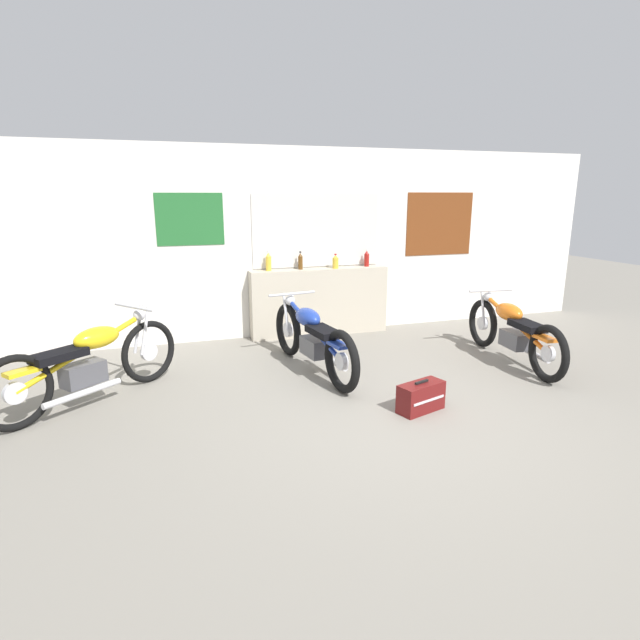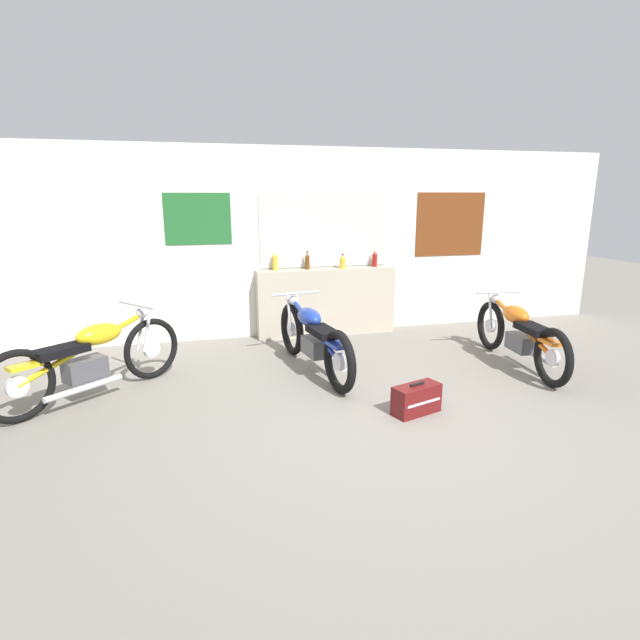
{
  "view_description": "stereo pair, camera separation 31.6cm",
  "coord_description": "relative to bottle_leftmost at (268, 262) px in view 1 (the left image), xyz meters",
  "views": [
    {
      "loc": [
        -2.09,
        -3.97,
        2.1
      ],
      "look_at": [
        -0.39,
        1.36,
        0.7
      ],
      "focal_mm": 28.0,
      "sensor_mm": 36.0,
      "label": 1
    },
    {
      "loc": [
        -1.79,
        -4.06,
        2.1
      ],
      "look_at": [
        -0.39,
        1.36,
        0.7
      ],
      "focal_mm": 28.0,
      "sensor_mm": 36.0,
      "label": 2
    }
  ],
  "objects": [
    {
      "name": "ground_plane",
      "position": [
        0.6,
        -3.2,
        -1.15
      ],
      "size": [
        24.0,
        24.0,
        0.0
      ],
      "primitive_type": "plane",
      "color": "gray"
    },
    {
      "name": "wall_back",
      "position": [
        0.61,
        0.15,
        0.25
      ],
      "size": [
        10.0,
        0.07,
        2.8
      ],
      "color": "silver",
      "rests_on": "ground_plane"
    },
    {
      "name": "sill_counter",
      "position": [
        0.78,
        -0.03,
        -0.64
      ],
      "size": [
        2.13,
        0.28,
        1.02
      ],
      "color": "#B7AD99",
      "rests_on": "ground_plane"
    },
    {
      "name": "bottle_leftmost",
      "position": [
        0.0,
        0.0,
        0.0
      ],
      "size": [
        0.08,
        0.08,
        0.29
      ],
      "color": "gold",
      "rests_on": "sill_counter"
    },
    {
      "name": "bottle_left_center",
      "position": [
        0.49,
        0.0,
        -0.01
      ],
      "size": [
        0.07,
        0.07,
        0.27
      ],
      "color": "#5B3814",
      "rests_on": "sill_counter"
    },
    {
      "name": "bottle_center",
      "position": [
        1.02,
        -0.07,
        -0.03
      ],
      "size": [
        0.09,
        0.09,
        0.22
      ],
      "color": "gold",
      "rests_on": "sill_counter"
    },
    {
      "name": "bottle_right_center",
      "position": [
        1.56,
        0.0,
        -0.01
      ],
      "size": [
        0.08,
        0.08,
        0.27
      ],
      "color": "maroon",
      "rests_on": "sill_counter"
    },
    {
      "name": "motorcycle_orange",
      "position": [
        2.73,
        -2.06,
        -0.74
      ],
      "size": [
        0.64,
        2.11,
        0.85
      ],
      "color": "black",
      "rests_on": "ground_plane"
    },
    {
      "name": "motorcycle_yellow",
      "position": [
        -2.28,
        -1.84,
        -0.71
      ],
      "size": [
        1.75,
        1.44,
        0.93
      ],
      "color": "black",
      "rests_on": "ground_plane"
    },
    {
      "name": "motorcycle_blue",
      "position": [
        0.18,
        -1.62,
        -0.73
      ],
      "size": [
        0.67,
        2.16,
        0.88
      ],
      "color": "black",
      "rests_on": "ground_plane"
    },
    {
      "name": "hard_case_darkred",
      "position": [
        0.88,
        -3.06,
        -1.01
      ],
      "size": [
        0.53,
        0.35,
        0.32
      ],
      "color": "maroon",
      "rests_on": "ground_plane"
    }
  ]
}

